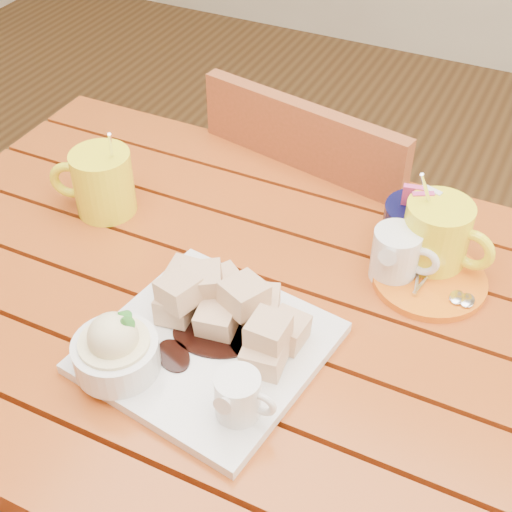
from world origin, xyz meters
The scene contains 8 objects.
table centered at (0.00, 0.00, 0.64)m, with size 1.20×0.79×0.75m.
dessert_plate centered at (-0.03, -0.12, 0.78)m, with size 0.32×0.32×0.11m.
coffee_mug_left centered at (-0.32, 0.09, 0.81)m, with size 0.14×0.10×0.16m.
coffee_mug_right centered at (0.21, 0.20, 0.81)m, with size 0.14×0.10×0.17m.
cream_pitcher centered at (0.16, 0.14, 0.79)m, with size 0.10×0.08×0.09m.
sugar_caddy centered at (0.17, 0.23, 0.79)m, with size 0.10×0.10×0.11m.
orange_saucer centered at (0.21, 0.15, 0.76)m, with size 0.17×0.17×0.02m.
chair_far centered at (-0.06, 0.46, 0.49)m, with size 0.48×0.48×0.87m.
Camera 1 is at (0.32, -0.65, 1.47)m, focal length 50.00 mm.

